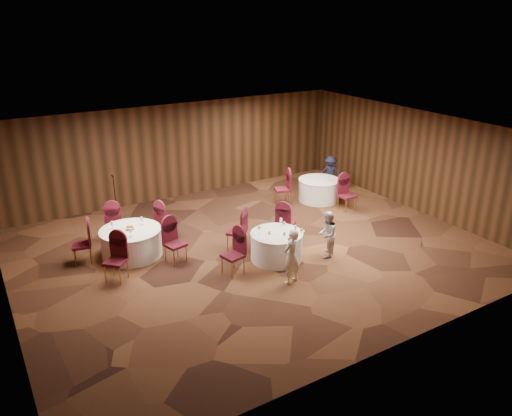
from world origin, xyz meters
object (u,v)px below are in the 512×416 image
mic_stand (117,211)px  table_right (319,190)px  table_left (131,242)px  table_main (277,246)px  woman_a (292,256)px  woman_b (327,234)px  man_c (330,173)px

mic_stand → table_right: bearing=-12.4°
table_left → table_right: bearing=6.4°
mic_stand → table_main: bearing=-56.4°
table_right → woman_a: (-3.97, -4.08, 0.31)m
woman_b → woman_a: bearing=-17.8°
man_c → table_main: bearing=-94.8°
table_right → man_c: (1.03, 0.68, 0.24)m
woman_a → man_c: 6.91m
woman_a → table_right: bearing=-147.0°
table_left → mic_stand: size_ratio=1.02×
table_main → man_c: (4.65, 3.59, 0.24)m
table_main → woman_a: (-0.35, -1.18, 0.31)m
table_main → table_left: 3.81m
table_left → woman_a: woman_a is taller
table_right → woman_a: 5.70m
woman_b → table_main: bearing=-64.3°
table_left → woman_a: size_ratio=1.17×
woman_b → man_c: (3.45, 4.13, -0.01)m
woman_a → table_main: bearing=-119.5°
mic_stand → man_c: bearing=-5.6°
table_left → table_main: bearing=-34.3°
table_main → woman_a: size_ratio=0.99×
table_right → woman_b: woman_b is taller
table_right → man_c: 1.26m
woman_a → woman_b: bearing=-170.5°
mic_stand → woman_a: bearing=-65.4°
woman_a → woman_b: (1.56, 0.64, -0.05)m
table_main → mic_stand: mic_stand is taller
table_main → woman_b: (1.20, -0.54, 0.26)m
woman_a → man_c: bearing=-149.1°
man_c → table_right: bearing=-98.8°
table_left → table_right: same height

